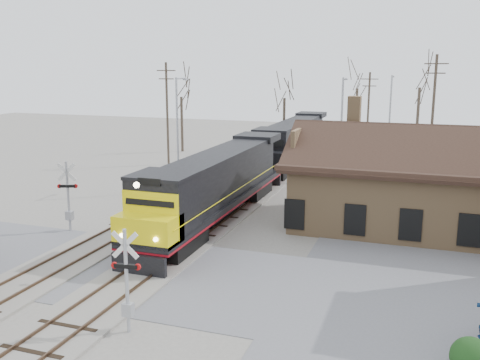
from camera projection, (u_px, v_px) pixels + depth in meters
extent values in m
plane|color=gray|center=(145.00, 272.00, 25.93)|extent=(140.00, 140.00, 0.00)
cube|color=slate|center=(145.00, 272.00, 25.93)|extent=(60.00, 9.00, 0.03)
cube|color=gray|center=(244.00, 199.00, 39.77)|extent=(3.40, 90.00, 0.12)
cube|color=#473323|center=(235.00, 197.00, 39.98)|extent=(0.08, 90.00, 0.14)
cube|color=#473323|center=(253.00, 199.00, 39.52)|extent=(0.08, 90.00, 0.14)
cube|color=gray|center=(189.00, 195.00, 41.22)|extent=(3.40, 90.00, 0.12)
cube|color=#473323|center=(180.00, 193.00, 41.42)|extent=(0.08, 90.00, 0.14)
cube|color=#473323|center=(197.00, 194.00, 40.96)|extent=(0.08, 90.00, 0.14)
cube|color=#9B7850|center=(413.00, 196.00, 32.75)|extent=(14.00, 8.00, 4.00)
cube|color=black|center=(416.00, 162.00, 32.31)|extent=(15.20, 9.20, 0.30)
cube|color=black|center=(416.00, 151.00, 29.97)|extent=(15.00, 4.71, 2.66)
cube|color=black|center=(418.00, 141.00, 34.22)|extent=(15.00, 4.71, 2.66)
cube|color=#9B7850|center=(354.00, 113.00, 34.40)|extent=(0.80, 0.80, 2.20)
cube|color=black|center=(173.00, 242.00, 28.68)|extent=(2.52, 4.04, 1.01)
cube|color=black|center=(249.00, 189.00, 40.80)|extent=(2.52, 4.04, 1.01)
cube|color=black|center=(218.00, 199.00, 34.57)|extent=(3.03, 20.19, 0.35)
cube|color=maroon|center=(218.00, 202.00, 34.62)|extent=(3.05, 20.19, 0.12)
cube|color=black|center=(224.00, 172.00, 35.41)|extent=(2.62, 14.64, 2.83)
cube|color=black|center=(164.00, 203.00, 27.34)|extent=(3.03, 2.83, 2.83)
cube|color=yellow|center=(148.00, 229.00, 25.94)|extent=(3.03, 1.82, 1.41)
cube|color=black|center=(139.00, 265.00, 25.32)|extent=(2.83, 0.25, 1.01)
cylinder|color=#FFF2CC|center=(136.00, 185.00, 24.58)|extent=(0.28, 0.10, 0.28)
cube|color=black|center=(275.00, 171.00, 47.79)|extent=(2.52, 4.04, 1.01)
cube|color=black|center=(307.00, 150.00, 59.91)|extent=(2.52, 4.04, 1.01)
cube|color=black|center=(293.00, 151.00, 53.68)|extent=(3.03, 20.19, 0.35)
cube|color=maroon|center=(293.00, 153.00, 53.73)|extent=(3.05, 20.19, 0.12)
cube|color=black|center=(296.00, 134.00, 54.52)|extent=(2.62, 14.64, 2.83)
cube|color=black|center=(273.00, 146.00, 46.45)|extent=(3.03, 2.83, 2.83)
cube|color=black|center=(267.00, 159.00, 45.05)|extent=(3.03, 1.82, 1.41)
cube|color=black|center=(264.00, 179.00, 44.43)|extent=(2.83, 0.25, 1.01)
cylinder|color=#A5A8AD|center=(127.00, 282.00, 19.71)|extent=(0.14, 0.14, 4.05)
cube|color=silver|center=(125.00, 245.00, 19.42)|extent=(1.05, 0.19, 1.06)
cube|color=silver|center=(125.00, 245.00, 19.42)|extent=(1.05, 0.19, 1.06)
cube|color=black|center=(126.00, 266.00, 19.59)|extent=(0.92, 0.27, 0.15)
cylinder|color=#B20C0C|center=(114.00, 265.00, 19.67)|extent=(0.25, 0.11, 0.24)
cylinder|color=#B20C0C|center=(138.00, 267.00, 19.50)|extent=(0.25, 0.11, 0.24)
cube|color=#A5A8AD|center=(128.00, 309.00, 19.95)|extent=(0.40, 0.30, 0.51)
cylinder|color=#A5A8AD|center=(68.00, 197.00, 31.97)|extent=(0.15, 0.15, 4.28)
cube|color=silver|center=(67.00, 172.00, 31.65)|extent=(1.07, 0.41, 1.12)
cube|color=silver|center=(67.00, 172.00, 31.65)|extent=(1.07, 0.41, 1.12)
cube|color=black|center=(68.00, 186.00, 31.83)|extent=(0.96, 0.46, 0.16)
cylinder|color=#B20C0C|center=(76.00, 186.00, 31.83)|extent=(0.27, 0.16, 0.26)
cylinder|color=#B20C0C|center=(59.00, 186.00, 31.83)|extent=(0.27, 0.16, 0.26)
cube|color=#A5A8AD|center=(70.00, 216.00, 32.21)|extent=(0.43, 0.32, 0.53)
sphere|color=#123311|center=(471.00, 357.00, 17.14)|extent=(1.32, 1.32, 1.32)
cylinder|color=#A5A8AD|center=(178.00, 136.00, 41.54)|extent=(0.18, 0.18, 8.93)
cylinder|color=#A5A8AD|center=(181.00, 78.00, 41.45)|extent=(0.12, 1.80, 0.12)
cube|color=#A5A8AD|center=(186.00, 79.00, 42.21)|extent=(0.25, 0.50, 0.12)
cylinder|color=#A5A8AD|center=(341.00, 130.00, 45.27)|extent=(0.18, 0.18, 8.85)
cylinder|color=#A5A8AD|center=(345.00, 78.00, 45.19)|extent=(0.12, 1.80, 0.12)
cube|color=#A5A8AD|center=(346.00, 79.00, 45.95)|extent=(0.25, 0.50, 0.12)
cylinder|color=#A5A8AD|center=(389.00, 120.00, 53.74)|extent=(0.18, 0.18, 8.88)
cylinder|color=#A5A8AD|center=(393.00, 76.00, 53.66)|extent=(0.12, 1.80, 0.12)
cube|color=#A5A8AD|center=(393.00, 77.00, 54.42)|extent=(0.25, 0.50, 0.12)
cylinder|color=#382D23|center=(167.00, 114.00, 53.04)|extent=(0.24, 0.24, 10.12)
cube|color=#382D23|center=(166.00, 71.00, 52.14)|extent=(2.00, 0.10, 0.10)
cube|color=#382D23|center=(166.00, 79.00, 52.31)|extent=(1.60, 0.10, 0.10)
cylinder|color=#382D23|center=(368.00, 111.00, 63.33)|extent=(0.24, 0.24, 9.04)
cube|color=#382D23|center=(370.00, 79.00, 62.55)|extent=(2.00, 0.10, 0.10)
cube|color=#382D23|center=(369.00, 86.00, 62.72)|extent=(1.60, 0.10, 0.10)
cylinder|color=#382D23|center=(432.00, 117.00, 46.87)|extent=(0.24, 0.24, 10.76)
cube|color=#382D23|center=(436.00, 64.00, 45.91)|extent=(2.00, 0.10, 0.10)
cube|color=#382D23|center=(436.00, 73.00, 46.07)|extent=(1.60, 0.10, 0.10)
cylinder|color=#382D23|center=(182.00, 124.00, 61.63)|extent=(0.32, 0.32, 6.30)
cylinder|color=#382D23|center=(284.00, 124.00, 62.66)|extent=(0.32, 0.32, 6.10)
cylinder|color=#382D23|center=(356.00, 116.00, 68.71)|extent=(0.32, 0.32, 6.92)
cylinder|color=#382D23|center=(417.00, 121.00, 59.82)|extent=(0.32, 0.32, 7.42)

